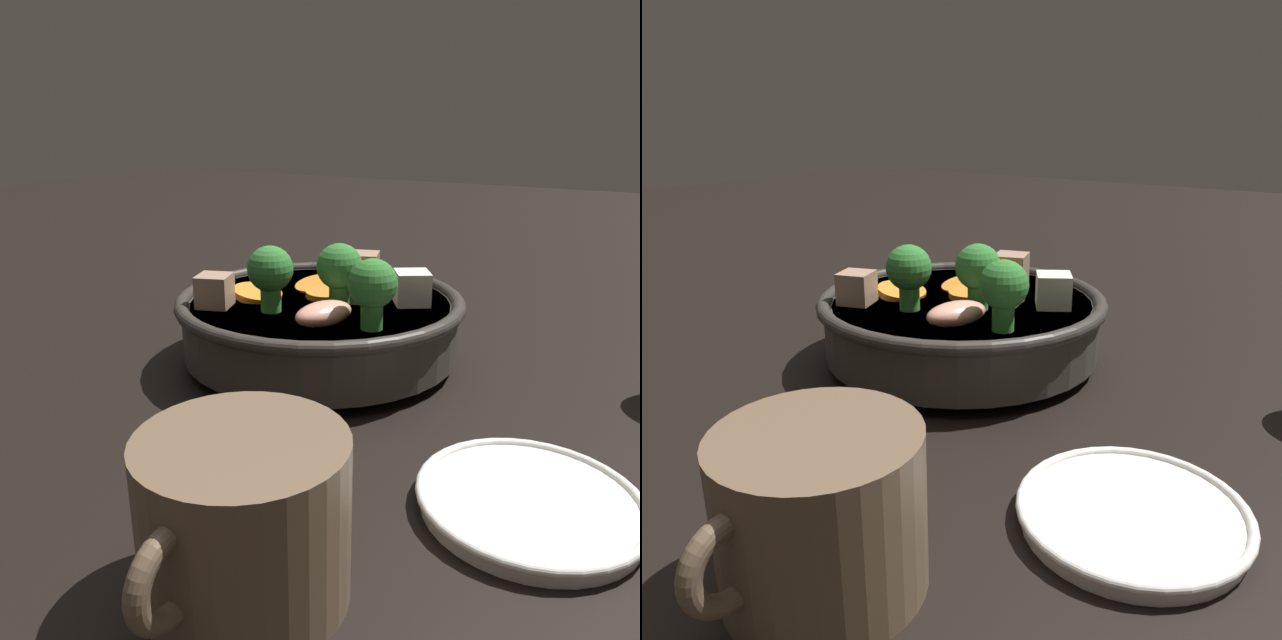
% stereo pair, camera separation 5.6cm
% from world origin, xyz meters
% --- Properties ---
extents(ground_plane, '(3.00, 3.00, 0.00)m').
position_xyz_m(ground_plane, '(0.00, 0.00, 0.00)').
color(ground_plane, black).
extents(stirfry_bowl, '(0.25, 0.25, 0.11)m').
position_xyz_m(stirfry_bowl, '(0.00, 0.00, 0.04)').
color(stirfry_bowl, '#38332D').
rests_on(stirfry_bowl, ground_plane).
extents(side_saucer, '(0.13, 0.13, 0.01)m').
position_xyz_m(side_saucer, '(0.14, 0.21, 0.01)').
color(side_saucer, white).
rests_on(side_saucer, ground_plane).
extents(dark_mug, '(0.12, 0.10, 0.08)m').
position_xyz_m(dark_mug, '(0.27, 0.11, 0.04)').
color(dark_mug, brown).
rests_on(dark_mug, ground_plane).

